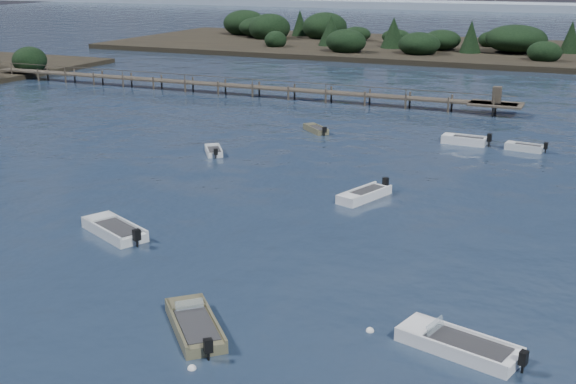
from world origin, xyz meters
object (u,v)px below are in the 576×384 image
at_px(tender_far_white, 464,142).
at_px(dinghy_extra_b, 316,130).
at_px(dinghy_near_olive, 195,327).
at_px(dinghy_mid_white_a, 458,347).
at_px(tender_far_grey, 214,152).
at_px(dinghy_extra_a, 364,196).
at_px(jetty, 256,87).
at_px(dinghy_mid_grey, 114,231).
at_px(tender_far_grey_b, 524,149).

xyz_separation_m(tender_far_white, dinghy_extra_b, (-12.57, -0.64, -0.05)).
distance_m(dinghy_near_olive, dinghy_mid_white_a, 10.06).
distance_m(dinghy_near_olive, tender_far_grey, 28.10).
bearing_deg(dinghy_extra_a, jetty, 126.30).
bearing_deg(dinghy_extra_a, dinghy_mid_grey, -132.35).
relative_size(dinghy_extra_a, dinghy_mid_white_a, 0.90).
bearing_deg(jetty, tender_far_grey, -71.00).
bearing_deg(dinghy_extra_b, jetty, 132.01).
distance_m(dinghy_near_olive, dinghy_mid_grey, 12.03).
distance_m(dinghy_mid_grey, tender_far_grey_b, 33.12).
xyz_separation_m(dinghy_extra_a, dinghy_mid_grey, (-10.26, -11.25, 0.01)).
bearing_deg(dinghy_mid_grey, tender_far_white, 64.99).
distance_m(tender_far_grey, tender_far_grey_b, 24.01).
bearing_deg(tender_far_grey_b, tender_far_grey, -153.90).
xyz_separation_m(dinghy_mid_grey, dinghy_extra_b, (0.59, 27.59, -0.02)).
xyz_separation_m(dinghy_mid_grey, jetty, (-12.11, 41.69, 0.82)).
bearing_deg(dinghy_mid_grey, tender_far_grey, 102.12).
relative_size(dinghy_near_olive, dinghy_mid_white_a, 0.86).
xyz_separation_m(dinghy_mid_grey, tender_far_white, (13.17, 28.23, 0.03)).
distance_m(dinghy_extra_a, dinghy_extra_b, 18.98).
relative_size(tender_far_white, dinghy_extra_b, 1.30).
bearing_deg(jetty, dinghy_extra_b, -47.99).
relative_size(dinghy_near_olive, jetty, 0.07).
distance_m(dinghy_near_olive, tender_far_grey_b, 36.40).
bearing_deg(tender_far_grey, dinghy_extra_a, -23.55).
bearing_deg(tender_far_grey, tender_far_grey_b, 26.10).
distance_m(tender_far_grey, dinghy_mid_white_a, 31.89).
bearing_deg(dinghy_mid_grey, dinghy_mid_white_a, -14.40).
bearing_deg(dinghy_extra_b, tender_far_grey, -112.85).
bearing_deg(dinghy_near_olive, dinghy_mid_grey, 141.42).
xyz_separation_m(tender_far_grey_b, jetty, (-29.95, 13.79, 0.83)).
bearing_deg(tender_far_white, dinghy_extra_b, -177.10).
height_order(dinghy_mid_white_a, jetty, jetty).
relative_size(dinghy_extra_a, tender_far_grey, 1.53).
relative_size(dinghy_mid_grey, tender_far_white, 1.21).
xyz_separation_m(tender_far_white, dinghy_mid_white_a, (5.95, -33.14, -0.04)).
relative_size(dinghy_mid_grey, dinghy_extra_b, 1.57).
bearing_deg(dinghy_mid_white_a, dinghy_extra_b, 119.68).
relative_size(dinghy_extra_b, dinghy_mid_white_a, 0.61).
distance_m(tender_far_grey, dinghy_extra_b, 11.12).
distance_m(dinghy_extra_a, jetty, 37.78).
bearing_deg(tender_far_white, dinghy_extra_a, -99.73).
relative_size(tender_far_grey, tender_far_grey_b, 0.90).
xyz_separation_m(dinghy_extra_a, dinghy_near_olive, (-0.85, -18.76, -0.01)).
xyz_separation_m(tender_far_grey, dinghy_mid_white_a, (22.84, -22.25, 0.01)).
xyz_separation_m(dinghy_mid_grey, tender_far_grey_b, (17.84, 27.91, -0.01)).
distance_m(tender_far_grey_b, dinghy_extra_b, 17.25).
distance_m(tender_far_white, jetty, 28.65).
relative_size(dinghy_mid_grey, jetty, 0.07).
bearing_deg(tender_far_grey_b, dinghy_near_olive, -103.40).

